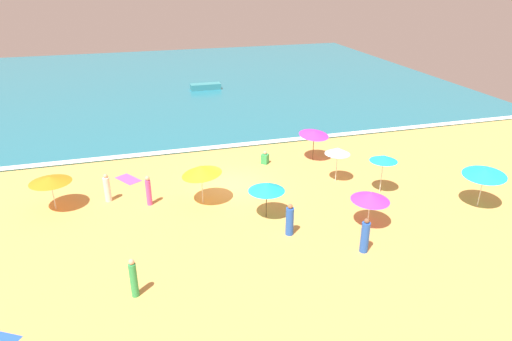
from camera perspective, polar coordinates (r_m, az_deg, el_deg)
The scene contains 19 objects.
ground_plane at distance 27.17m, azimuth -3.11°, elevation -1.91°, with size 60.00×60.00×0.00m, color #E0A856.
ocean_water at distance 53.43m, azimuth -10.07°, elevation 10.96°, with size 60.00×44.00×0.10m, color teal.
wave_breaker_foam at distance 32.79m, azimuth -5.62°, elevation 2.92°, with size 57.00×0.70×0.01m, color white.
beach_umbrella_0 at distance 30.37m, azimuth 7.34°, elevation 4.72°, with size 2.73×2.74×2.20m.
beach_umbrella_1 at distance 26.46m, azimuth 15.82°, elevation 1.51°, with size 2.21×2.21×2.32m.
beach_umbrella_2 at distance 24.49m, azimuth -6.93°, elevation 0.06°, with size 2.53×2.50×2.37m.
beach_umbrella_3 at distance 26.85m, azimuth 26.93°, elevation -0.16°, with size 3.19×3.18×2.36m.
beach_umbrella_4 at distance 23.00m, azimuth 1.34°, elevation -2.06°, with size 2.53×2.54×2.00m.
beach_umbrella_5 at distance 22.99m, azimuth 14.27°, elevation -3.18°, with size 2.72×2.72×1.90m.
beach_umbrella_6 at distance 26.13m, azimuth -24.56°, elevation -1.05°, with size 2.91×2.91×1.94m.
beach_umbrella_7 at distance 27.34m, azimuth 10.27°, elevation 2.46°, with size 1.74×1.74×2.20m.
beachgoer_0 at distance 22.04m, azimuth 4.27°, elevation -6.30°, with size 0.52×0.52×1.68m.
beachgoer_1 at distance 18.78m, azimuth -15.20°, elevation -13.02°, with size 0.36×0.36×1.74m.
beachgoer_2 at distance 21.29m, azimuth 13.59°, elevation -8.08°, with size 0.45×0.45×1.74m.
beachgoer_3 at distance 25.30m, azimuth -13.41°, elevation -2.50°, with size 0.41×0.41×1.73m.
beachgoer_4 at distance 30.05m, azimuth 1.13°, elevation 1.57°, with size 0.61×0.61×0.90m.
beachgoer_5 at distance 26.37m, azimuth -18.27°, elevation -2.17°, with size 0.43×0.43×1.65m.
beach_towel_1 at distance 29.02m, azimuth -15.83°, elevation -1.06°, with size 1.64×1.87×0.01m.
small_boat_0 at distance 49.26m, azimuth -6.39°, elevation 10.50°, with size 3.19×1.14×0.61m.
Camera 1 is at (-5.29, -23.83, 11.93)m, focal length 31.69 mm.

